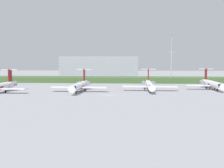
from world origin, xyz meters
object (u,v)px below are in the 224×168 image
regional_jet_fourth (212,84)px  regional_jet_third (150,85)px  regional_jet_second (80,85)px  antenna_mast (171,63)px

regional_jet_fourth → regional_jet_third: bearing=-165.2°
regional_jet_second → antenna_mast: (43.86, 50.61, 8.75)m
regional_jet_second → antenna_mast: antenna_mast is taller
regional_jet_fourth → regional_jet_second: bearing=-167.0°
regional_jet_second → regional_jet_fourth: 58.07m
regional_jet_third → antenna_mast: bearing=71.5°
regional_jet_third → regional_jet_fourth: (27.78, 7.36, 0.00)m
regional_jet_fourth → antenna_mast: antenna_mast is taller
regional_jet_third → regional_jet_second: bearing=-168.8°
regional_jet_second → antenna_mast: 67.54m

